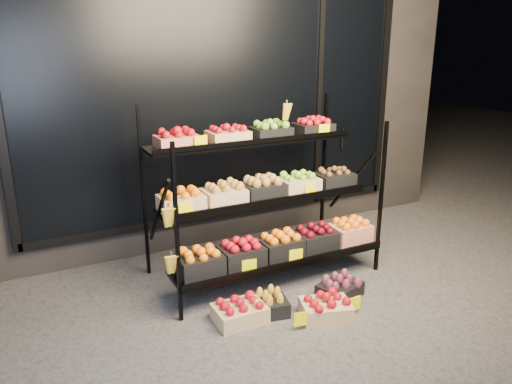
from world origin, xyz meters
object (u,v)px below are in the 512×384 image
floor_crate_left (240,311)px  floor_crate_midleft (265,304)px  display_rack (265,198)px  floor_crate_midright (326,307)px

floor_crate_left → floor_crate_midleft: bearing=3.1°
floor_crate_left → display_rack: bearing=49.0°
floor_crate_midleft → display_rack: bearing=73.8°
floor_crate_left → floor_crate_midleft: floor_crate_left is taller
display_rack → floor_crate_midright: size_ratio=4.60×
floor_crate_left → floor_crate_midright: floor_crate_left is taller
display_rack → floor_crate_left: (-0.59, -0.66, -0.69)m
floor_crate_midleft → floor_crate_midright: 0.51m
floor_crate_midright → floor_crate_left: bearing=175.7°
display_rack → floor_crate_midright: bearing=-85.5°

